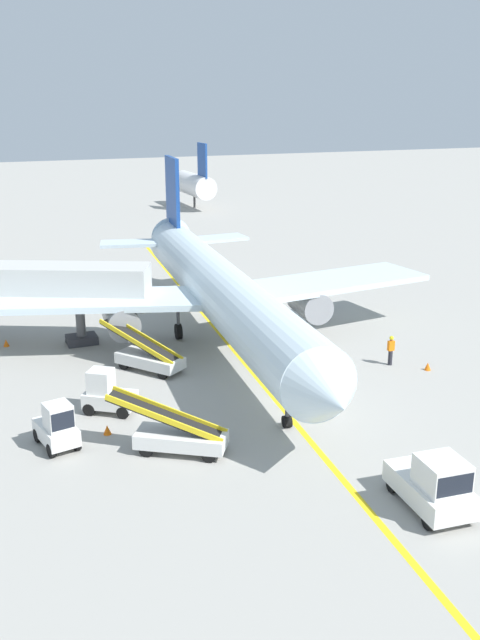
{
  "coord_description": "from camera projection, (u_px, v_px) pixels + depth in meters",
  "views": [
    {
      "loc": [
        -14.04,
        -27.43,
        14.21
      ],
      "look_at": [
        -0.01,
        7.1,
        2.5
      ],
      "focal_mm": 39.6,
      "sensor_mm": 36.0,
      "label": 1
    }
  ],
  "objects": [
    {
      "name": "safety_cone_wingtip_right",
      "position": [
        301.0,
        343.0,
        42.33
      ],
      "size": [
        0.36,
        0.36,
        0.44
      ],
      "primitive_type": "cone",
      "color": "orange",
      "rests_on": "ground"
    },
    {
      "name": "baggage_tug_by_cargo_door",
      "position": [
        57.0,
        427.0,
        29.84
      ],
      "size": [
        1.77,
        2.62,
        2.1
      ],
      "color": "silver",
      "rests_on": "ground"
    },
    {
      "name": "ground_plane",
      "position": [
        296.0,
        411.0,
        33.55
      ],
      "size": [
        300.0,
        300.0,
        0.0
      ],
      "primitive_type": "plane",
      "color": "#9E9B93"
    },
    {
      "name": "belt_loader_aft_hold",
      "position": [
        148.0,
        357.0,
        38.45
      ],
      "size": [
        3.99,
        4.76,
        2.59
      ],
      "color": "silver",
      "rests_on": "ground"
    },
    {
      "name": "baggage_tug_near_wing",
      "position": [
        107.0,
        394.0,
        33.25
      ],
      "size": [
        2.72,
        2.42,
        2.1
      ],
      "color": "silver",
      "rests_on": "ground"
    },
    {
      "name": "safety_cone_nose_left",
      "position": [
        107.0,
        430.0,
        31.21
      ],
      "size": [
        0.36,
        0.36,
        0.44
      ],
      "primitive_type": "cone",
      "color": "orange",
      "rests_on": "ground"
    },
    {
      "name": "pushback_tug",
      "position": [
        434.0,
        485.0,
        25.28
      ],
      "size": [
        2.18,
        3.74,
        2.2
      ],
      "color": "silver",
      "rests_on": "ground"
    },
    {
      "name": "safety_cone_nose_right",
      "position": [
        285.0,
        333.0,
        44.14
      ],
      "size": [
        0.36,
        0.36,
        0.44
      ],
      "primitive_type": "cone",
      "color": "orange",
      "rests_on": "ground"
    },
    {
      "name": "taxi_line_yellow",
      "position": [
        255.0,
        375.0,
        37.96
      ],
      "size": [
        8.2,
        79.64,
        0.01
      ],
      "primitive_type": "cube",
      "rotation": [
        0.0,
        0.0,
        -0.1
      ],
      "color": "yellow",
      "rests_on": "ground"
    },
    {
      "name": "jet_bridge",
      "position": [
        26.0,
        286.0,
        41.97
      ],
      "size": [
        12.75,
        7.72,
        4.85
      ],
      "color": "beige",
      "rests_on": "ground"
    },
    {
      "name": "belt_loader_forward_hold",
      "position": [
        178.0,
        435.0,
        29.5
      ],
      "size": [
        4.89,
        3.73,
        2.59
      ],
      "color": "silver",
      "rests_on": "ground"
    },
    {
      "name": "safety_cone_tail_area",
      "position": [
        6.0,
        343.0,
        42.31
      ],
      "size": [
        0.36,
        0.36,
        0.44
      ],
      "primitive_type": "cone",
      "color": "orange",
      "rests_on": "ground"
    },
    {
      "name": "distant_aircraft_mid_left",
      "position": [
        194.0,
        184.0,
        95.21
      ],
      "size": [
        3.0,
        10.1,
        8.8
      ],
      "color": "silver",
      "rests_on": "ground"
    },
    {
      "name": "ground_crew_marshaller",
      "position": [
        391.0,
        349.0,
        39.16
      ],
      "size": [
        0.36,
        0.24,
        1.7
      ],
      "color": "#26262D",
      "rests_on": "ground"
    },
    {
      "name": "airliner",
      "position": [
        218.0,
        289.0,
        41.95
      ],
      "size": [
        28.47,
        35.34,
        10.1
      ],
      "color": "silver",
      "rests_on": "ground"
    },
    {
      "name": "safety_cone_wingtip_left",
      "position": [
        428.0,
        366.0,
        38.61
      ],
      "size": [
        0.36,
        0.36,
        0.44
      ],
      "primitive_type": "cone",
      "color": "orange",
      "rests_on": "ground"
    }
  ]
}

